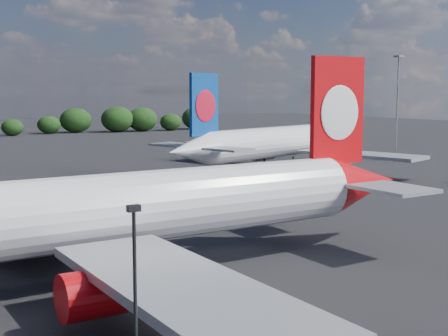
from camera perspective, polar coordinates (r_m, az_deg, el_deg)
qantas_airliner at (r=49.93m, az=-7.76°, el=-3.73°), size 55.06×52.24×18.03m
china_southern_airliner at (r=115.56m, az=5.12°, el=2.34°), size 53.08×50.90×17.63m
apron_lamp_post at (r=26.90m, az=-8.10°, el=-12.69°), size 0.55×0.30×10.15m
floodlight_mast_near at (r=132.87m, az=15.59°, el=6.56°), size 1.60×1.60×21.98m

